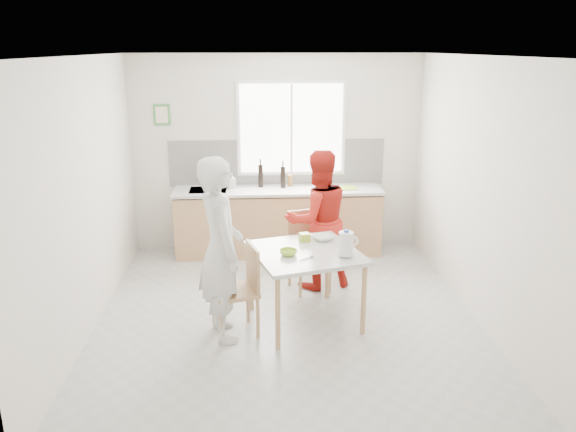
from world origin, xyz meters
name	(u,v)px	position (x,y,z in m)	size (l,w,h in m)	color
ground	(287,315)	(0.00, 0.00, 0.00)	(4.50, 4.50, 0.00)	#B7B7B2
room_shell	(287,166)	(0.00, 0.00, 1.64)	(4.50, 4.50, 4.50)	silver
window	(291,129)	(0.20, 2.23, 1.70)	(1.50, 0.06, 1.30)	white
backsplash	(277,163)	(0.00, 2.24, 1.23)	(3.00, 0.02, 0.65)	white
picture_frame	(162,115)	(-1.55, 2.23, 1.90)	(0.22, 0.03, 0.28)	#419043
kitchen_counter	(278,224)	(0.00, 1.95, 0.42)	(2.84, 0.64, 1.37)	tan
dining_table	(305,258)	(0.18, -0.14, 0.71)	(1.27, 1.27, 0.79)	silver
chair_left	(241,286)	(-0.47, -0.33, 0.50)	(0.52, 0.52, 0.92)	tan
chair_far	(307,246)	(0.29, 0.74, 0.51)	(0.53, 0.53, 0.93)	tan
person_white	(221,250)	(-0.66, -0.38, 0.91)	(0.67, 0.44, 1.83)	silver
person_red	(318,220)	(0.41, 0.78, 0.83)	(0.81, 0.63, 1.66)	red
bowl_green	(288,252)	(0.00, -0.24, 0.82)	(0.18, 0.18, 0.05)	#9DC72E
bowl_white	(323,238)	(0.40, 0.18, 0.81)	(0.21, 0.21, 0.05)	white
milk_jug	(346,243)	(0.57, -0.32, 0.93)	(0.20, 0.15, 0.26)	white
green_box	(305,237)	(0.20, 0.16, 0.83)	(0.10, 0.10, 0.09)	#99BA2A
spoon	(306,258)	(0.16, -0.37, 0.80)	(0.01, 0.01, 0.16)	#A5A5AA
cutting_board	(343,188)	(0.89, 1.91, 0.93)	(0.35, 0.25, 0.01)	#8DB72A
wine_bottle_a	(261,176)	(-0.23, 2.06, 1.08)	(0.07, 0.07, 0.32)	black
wine_bottle_b	(283,177)	(0.07, 2.01, 1.07)	(0.07, 0.07, 0.30)	black
jar_amber	(290,181)	(0.17, 2.09, 1.00)	(0.06, 0.06, 0.16)	brown
soap_bottle	(232,181)	(-0.63, 2.03, 1.02)	(0.09, 0.09, 0.21)	#999999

